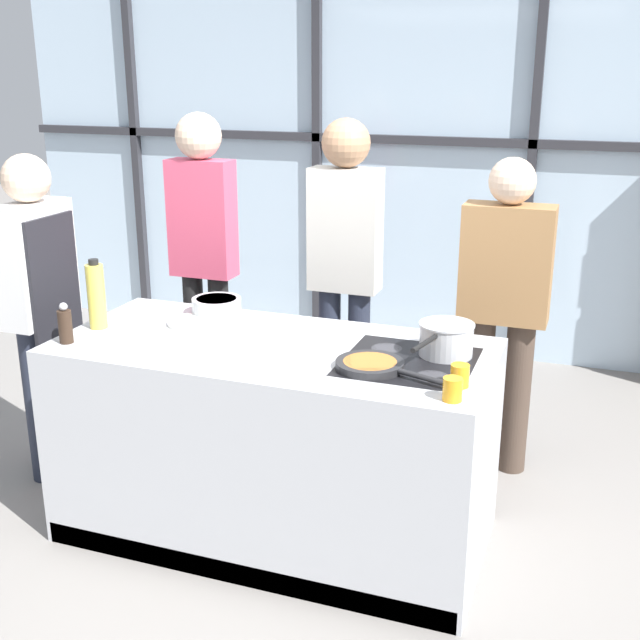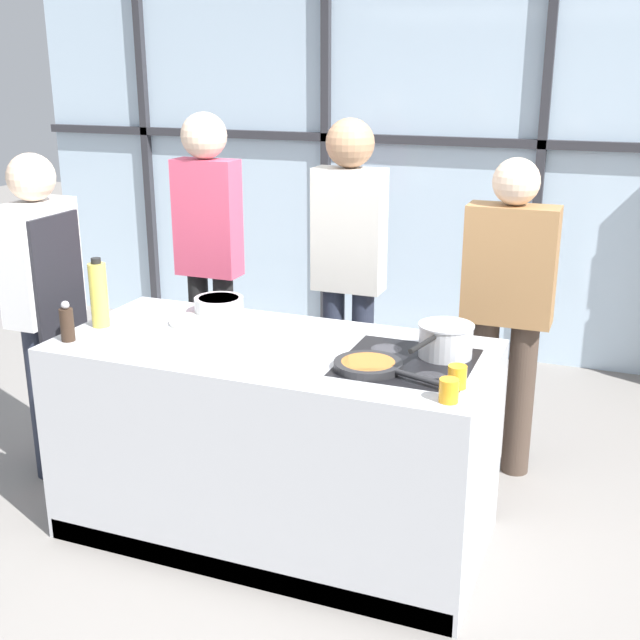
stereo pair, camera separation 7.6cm
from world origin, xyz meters
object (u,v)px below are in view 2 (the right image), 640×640
Objects in this scene: mixing_bowl at (219,305)px; oil_bottle at (99,294)px; juice_glass_far at (457,377)px; spectator_far_left at (209,244)px; juice_glass_near at (449,390)px; pepper_grinder at (67,323)px; chef at (45,297)px; spectator_center_left at (349,259)px; saucepan at (445,339)px; spectator_center_right at (507,301)px; frying_pan at (370,365)px; white_plate at (197,321)px.

mixing_bowl is 0.74× the size of oil_bottle.
mixing_bowl is at bearing 158.24° from juice_glass_far.
spectator_far_left reaches higher than juice_glass_near.
spectator_far_left is at bearing 89.85° from pepper_grinder.
chef is at bearing 171.16° from juice_glass_far.
mixing_bowl is (-0.42, -0.66, -0.11)m from spectator_center_left.
saucepan is (2.03, -0.02, 0.04)m from chef.
juice_glass_far is (-0.01, -1.16, 0.03)m from spectator_center_right.
oil_bottle reaches higher than saucepan.
spectator_center_left is at bearing 122.54° from juice_glass_near.
saucepan is 1.77× the size of mixing_bowl.
spectator_far_left reaches higher than chef.
pepper_grinder is (-0.84, -1.25, -0.08)m from spectator_center_left.
oil_bottle is 3.73× the size of juice_glass_far.
oil_bottle is 1.78× the size of pepper_grinder.
spectator_center_right is 1.31m from juice_glass_near.
frying_pan is at bearing 150.59° from juice_glass_near.
white_plate is 0.46m from oil_bottle.
spectator_far_left is 1.03m from oil_bottle.
mixing_bowl is at bearing 42.06° from oil_bottle.
spectator_center_left is 1.10× the size of spectator_center_right.
oil_bottle is at bearing -152.14° from white_plate.
juice_glass_near reaches higher than frying_pan.
juice_glass_far is (0.83, -1.16, -0.11)m from spectator_center_left.
mixing_bowl is at bearing 152.95° from juice_glass_near.
spectator_far_left reaches higher than saucepan.
frying_pan is 5.55× the size of juice_glass_far.
juice_glass_near is 0.14m from juice_glass_far.
spectator_far_left is at bearing 140.00° from frying_pan.
frying_pan is (1.79, -0.27, -0.02)m from chef.
chef reaches higher than juice_glass_near.
chef is 0.91× the size of spectator_far_left.
pepper_grinder reaches higher than juice_glass_near.
spectator_far_left is 21.14× the size of juice_glass_near.
oil_bottle is (-0.41, -0.37, 0.11)m from mixing_bowl.
mixing_bowl is (0.88, 0.17, 0.01)m from chef.
spectator_far_left is at bearing 145.13° from juice_glass_far.
pepper_grinder is at bearing 36.68° from spectator_center_right.
chef is 2.19m from juice_glass_near.
chef is 19.33× the size of juice_glass_near.
spectator_center_right is at bearing 32.76° from white_plate.
spectator_center_right is (0.84, -0.00, -0.14)m from spectator_center_left.
chef reaches higher than frying_pan.
spectator_center_left is at bearing 51.10° from oil_bottle.
frying_pan is 5.55× the size of juice_glass_near.
pepper_grinder is at bearing 47.92° from chef.
pepper_grinder is at bearing -165.65° from saucepan.
saucepan is at bearing 151.24° from spectator_far_left.
white_plate is at bearing 32.76° from spectator_center_right.
juice_glass_near is at bearing -1.78° from pepper_grinder.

